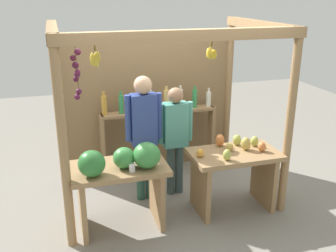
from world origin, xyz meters
TOP-DOWN VIEW (x-y plane):
  - ground_plane at (0.00, 0.00)m, footprint 12.00×12.00m
  - market_stall at (-0.01, 0.39)m, footprint 2.75×1.85m
  - fruit_counter_left at (-0.71, -0.71)m, footprint 1.11×0.68m
  - fruit_counter_right at (0.73, -0.65)m, footprint 1.11×0.64m
  - bottle_shelf_unit at (0.09, 0.65)m, footprint 1.76×0.22m
  - vendor_man at (-0.30, -0.10)m, footprint 0.48×0.23m
  - vendor_woman at (0.13, -0.06)m, footprint 0.48×0.20m

SIDE VIEW (x-z plane):
  - ground_plane at x=0.00m, z-range 0.00..0.00m
  - fruit_counter_right at x=0.73m, z-range 0.10..1.06m
  - fruit_counter_left at x=-0.71m, z-range 0.17..1.25m
  - bottle_shelf_unit at x=0.09m, z-range 0.14..1.50m
  - vendor_woman at x=0.13m, z-range 0.14..1.65m
  - vendor_man at x=-0.30m, z-range 0.18..1.87m
  - market_stall at x=-0.01m, z-range 0.20..2.51m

